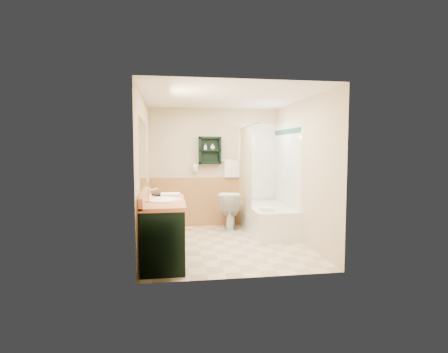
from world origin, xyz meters
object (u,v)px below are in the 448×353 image
at_px(toilet, 230,210).
at_px(soap_bottle_b, 212,147).
at_px(wall_shelf, 210,150).
at_px(vanity_book, 153,188).
at_px(hair_dryer, 195,168).
at_px(vanity, 164,231).
at_px(bathtub, 269,220).
at_px(soap_bottle_a, 205,148).

height_order(toilet, soap_bottle_b, soap_bottle_b).
relative_size(wall_shelf, vanity_book, 2.24).
distance_m(hair_dryer, vanity, 2.34).
height_order(hair_dryer, vanity, hair_dryer).
distance_m(wall_shelf, toilet, 1.26).
distance_m(vanity, bathtub, 2.37).
bearing_deg(vanity, toilet, 56.06).
distance_m(hair_dryer, soap_bottle_b, 0.54).
height_order(hair_dryer, bathtub, hair_dryer).
bearing_deg(bathtub, soap_bottle_a, 146.77).
distance_m(hair_dryer, bathtub, 1.80).
bearing_deg(vanity_book, soap_bottle_a, 31.48).
bearing_deg(toilet, vanity_book, 54.03).
distance_m(wall_shelf, bathtub, 1.81).
distance_m(toilet, vanity_book, 2.05).
bearing_deg(vanity_book, vanity, -99.67).
bearing_deg(vanity, soap_bottle_a, 69.08).
bearing_deg(soap_bottle_a, vanity, -110.92).
bearing_deg(toilet, hair_dryer, -10.64).
height_order(toilet, vanity_book, vanity_book).
xyz_separation_m(hair_dryer, bathtub, (1.33, -0.76, -0.94)).
bearing_deg(soap_bottle_b, bathtub, -36.91).
bearing_deg(soap_bottle_b, soap_bottle_a, 180.00).
distance_m(hair_dryer, soap_bottle_a, 0.45).
distance_m(bathtub, vanity_book, 2.36).
relative_size(vanity, bathtub, 0.91).
height_order(vanity_book, soap_bottle_b, soap_bottle_b).
relative_size(vanity, vanity_book, 5.55).
xyz_separation_m(wall_shelf, vanity, (-0.89, -2.11, -1.12)).
height_order(soap_bottle_a, soap_bottle_b, soap_bottle_b).
bearing_deg(vanity, hair_dryer, 74.42).
relative_size(bathtub, vanity_book, 6.10).
bearing_deg(vanity, bathtub, 35.57).
xyz_separation_m(hair_dryer, toilet, (0.66, -0.26, -0.83)).
relative_size(hair_dryer, vanity_book, 0.98).
xyz_separation_m(vanity_book, soap_bottle_a, (0.97, 1.57, 0.60)).
xyz_separation_m(bathtub, toilet, (-0.66, 0.50, 0.11)).
relative_size(toilet, vanity_book, 3.04).
xyz_separation_m(toilet, soap_bottle_b, (-0.31, 0.23, 1.24)).
height_order(bathtub, vanity_book, vanity_book).
distance_m(soap_bottle_a, soap_bottle_b, 0.14).
xyz_separation_m(bathtub, soap_bottle_a, (-1.12, 0.73, 1.34)).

